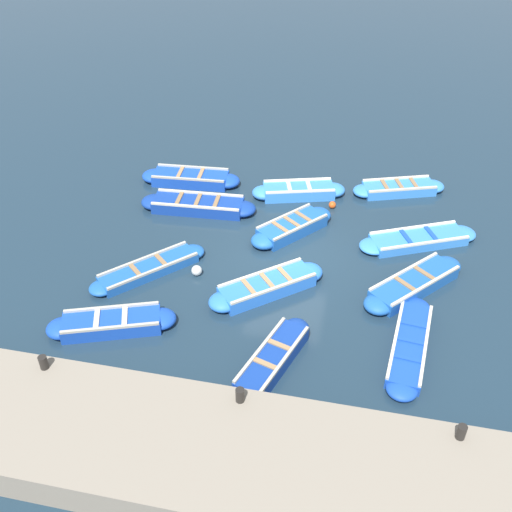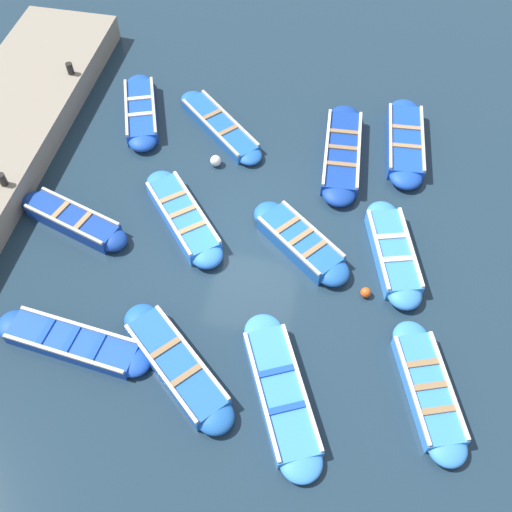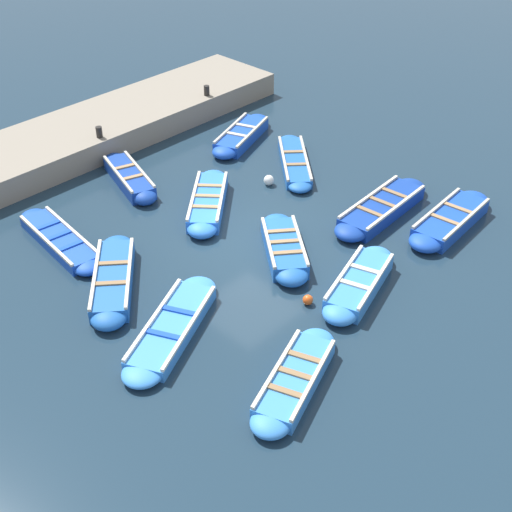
# 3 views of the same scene
# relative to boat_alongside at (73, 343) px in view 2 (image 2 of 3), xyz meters

# --- Properties ---
(ground_plane) EXTENTS (120.00, 120.00, 0.00)m
(ground_plane) POSITION_rel_boat_alongside_xyz_m (3.40, 3.72, -0.15)
(ground_plane) COLOR #1C303F
(boat_alongside) EXTENTS (3.89, 1.20, 0.36)m
(boat_alongside) POSITION_rel_boat_alongside_xyz_m (0.00, 0.00, 0.00)
(boat_alongside) COLOR #1947B7
(boat_alongside) RESTS_ON ground
(boat_bow_out) EXTENTS (3.37, 1.70, 0.46)m
(boat_bow_out) POSITION_rel_boat_alongside_xyz_m (-1.29, 3.35, 0.05)
(boat_bow_out) COLOR navy
(boat_bow_out) RESTS_ON ground
(boat_broadside) EXTENTS (1.94, 3.50, 0.45)m
(boat_broadside) POSITION_rel_boat_alongside_xyz_m (-0.86, 7.79, 0.04)
(boat_broadside) COLOR #1947B7
(boat_broadside) RESTS_ON ground
(boat_mid_row) EXTENTS (1.74, 3.45, 0.47)m
(boat_mid_row) POSITION_rel_boat_alongside_xyz_m (6.97, 3.94, 0.05)
(boat_mid_row) COLOR #3884E0
(boat_mid_row) RESTS_ON ground
(boat_stern_in) EXTENTS (3.38, 3.10, 0.45)m
(boat_stern_in) POSITION_rel_boat_alongside_xyz_m (2.48, -0.10, 0.04)
(boat_stern_in) COLOR #1E59AD
(boat_stern_in) RESTS_ON ground
(boat_drifting) EXTENTS (2.98, 3.30, 0.46)m
(boat_drifting) POSITION_rel_boat_alongside_xyz_m (1.50, 4.02, 0.05)
(boat_drifting) COLOR blue
(boat_drifting) RESTS_ON ground
(boat_centre) EXTENTS (3.25, 3.09, 0.35)m
(boat_centre) POSITION_rel_boat_alongside_xyz_m (1.63, 7.66, -0.01)
(boat_centre) COLOR #1E59AD
(boat_centre) RESTS_ON ground
(boat_near_quay) EXTENTS (1.90, 3.47, 0.40)m
(boat_near_quay) POSITION_rel_boat_alongside_xyz_m (7.96, 0.43, 0.02)
(boat_near_quay) COLOR #3884E0
(boat_near_quay) RESTS_ON ground
(boat_outer_right) EXTENTS (1.17, 4.08, 0.46)m
(boat_outer_right) POSITION_rel_boat_alongside_xyz_m (5.32, 7.21, 0.05)
(boat_outer_right) COLOR navy
(boat_outer_right) RESTS_ON ground
(boat_inner_gap) EXTENTS (1.18, 3.74, 0.47)m
(boat_inner_gap) POSITION_rel_boat_alongside_xyz_m (7.06, 8.00, 0.05)
(boat_inner_gap) COLOR #1947B7
(boat_inner_gap) RESTS_ON ground
(boat_outer_left) EXTENTS (2.49, 3.96, 0.36)m
(boat_outer_left) POSITION_rel_boat_alongside_xyz_m (4.85, -0.25, -0.00)
(boat_outer_left) COLOR #3884E0
(boat_outer_left) RESTS_ON ground
(boat_far_corner) EXTENTS (3.03, 2.69, 0.47)m
(boat_far_corner) POSITION_rel_boat_alongside_xyz_m (4.63, 3.81, 0.05)
(boat_far_corner) COLOR #1E59AD
(boat_far_corner) RESTS_ON ground
(bollard_mid_north) EXTENTS (0.20, 0.20, 0.35)m
(bollard_mid_north) POSITION_rel_boat_alongside_xyz_m (-3.17, 3.72, 0.82)
(bollard_mid_north) COLOR black
(bollard_mid_north) RESTS_ON quay_wall
(bollard_mid_south) EXTENTS (0.20, 0.20, 0.35)m
(bollard_mid_south) POSITION_rel_boat_alongside_xyz_m (-3.17, 8.38, 0.82)
(bollard_mid_south) COLOR black
(bollard_mid_south) RESTS_ON quay_wall
(buoy_orange_near) EXTENTS (0.25, 0.25, 0.25)m
(buoy_orange_near) POSITION_rel_boat_alongside_xyz_m (6.42, 2.67, -0.03)
(buoy_orange_near) COLOR #E05119
(buoy_orange_near) RESTS_ON ground
(buoy_yellow_far) EXTENTS (0.32, 0.32, 0.32)m
(buoy_yellow_far) POSITION_rel_boat_alongside_xyz_m (1.84, 6.23, 0.01)
(buoy_yellow_far) COLOR silver
(buoy_yellow_far) RESTS_ON ground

